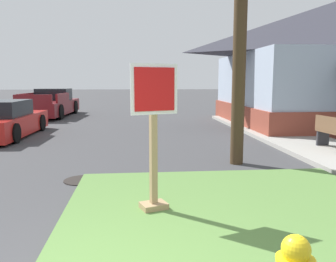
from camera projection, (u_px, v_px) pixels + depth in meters
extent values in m
cube|color=#567F3D|center=(248.00, 228.00, 4.43)|extent=(4.88, 5.39, 0.08)
cube|color=#9E9B93|center=(327.00, 151.00, 9.23)|extent=(2.20, 18.10, 0.12)
cylinder|color=yellow|center=(295.00, 260.00, 2.27)|extent=(0.25, 0.25, 0.03)
sphere|color=yellow|center=(296.00, 249.00, 2.26)|extent=(0.19, 0.19, 0.19)
cube|color=yellow|center=(297.00, 239.00, 2.25)|extent=(0.04, 0.04, 0.04)
cube|color=#A3845B|center=(153.00, 140.00, 4.87)|extent=(0.12, 0.12, 1.99)
cube|color=#A3845B|center=(154.00, 206.00, 5.01)|extent=(0.43, 0.39, 0.08)
cube|color=white|center=(154.00, 89.00, 4.72)|extent=(0.65, 0.24, 0.69)
cube|color=red|center=(155.00, 89.00, 4.71)|extent=(0.56, 0.21, 0.59)
cylinder|color=black|center=(82.00, 180.00, 6.68)|extent=(0.70, 0.70, 0.02)
cube|color=red|center=(4.00, 125.00, 11.94)|extent=(1.84, 4.52, 0.64)
cube|color=black|center=(1.00, 109.00, 11.64)|extent=(1.54, 2.10, 0.56)
cylinder|color=black|center=(41.00, 123.00, 13.39)|extent=(0.23, 0.63, 0.62)
cylinder|color=black|center=(14.00, 133.00, 10.64)|extent=(0.23, 0.63, 0.62)
sphere|color=white|center=(12.00, 117.00, 14.06)|extent=(0.14, 0.14, 0.14)
sphere|color=white|center=(39.00, 117.00, 14.14)|extent=(0.14, 0.14, 0.14)
cube|color=maroon|center=(50.00, 107.00, 18.83)|extent=(2.24, 5.55, 0.68)
cube|color=black|center=(54.00, 95.00, 19.50)|extent=(1.80, 1.51, 0.68)
cube|color=maroon|center=(26.00, 98.00, 17.77)|extent=(0.22, 2.29, 0.44)
cube|color=maroon|center=(63.00, 98.00, 17.85)|extent=(0.22, 2.29, 0.44)
cube|color=maroon|center=(33.00, 99.00, 16.10)|extent=(1.77, 0.19, 0.44)
cylinder|color=black|center=(43.00, 107.00, 20.43)|extent=(0.30, 0.77, 0.76)
cylinder|color=black|center=(74.00, 107.00, 20.51)|extent=(0.30, 0.77, 0.76)
cylinder|color=black|center=(22.00, 112.00, 17.19)|extent=(0.30, 0.77, 0.76)
cylinder|color=black|center=(60.00, 112.00, 17.27)|extent=(0.30, 0.77, 0.76)
cube|color=brown|center=(336.00, 125.00, 8.86)|extent=(0.20, 1.67, 0.38)
cube|color=#2D2D33|center=(323.00, 138.00, 9.69)|extent=(0.36, 0.09, 0.41)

